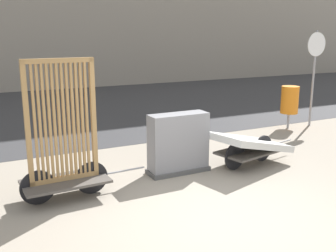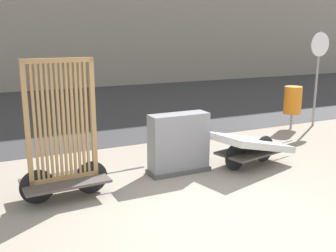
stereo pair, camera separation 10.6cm
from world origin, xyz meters
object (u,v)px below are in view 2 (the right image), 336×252
at_px(bike_cart_with_bedframe, 63,149).
at_px(utility_cabinet, 179,146).
at_px(bike_cart_with_mattress, 251,145).
at_px(trash_bin, 293,100).
at_px(sign_post, 318,63).

bearing_deg(bike_cart_with_bedframe, utility_cabinet, 4.83).
relative_size(bike_cart_with_bedframe, bike_cart_with_mattress, 0.98).
height_order(bike_cart_with_bedframe, trash_bin, bike_cart_with_bedframe).
relative_size(utility_cabinet, sign_post, 0.45).
height_order(bike_cart_with_bedframe, sign_post, sign_post).
xyz_separation_m(bike_cart_with_bedframe, trash_bin, (6.39, 1.99, -0.01)).
relative_size(utility_cabinet, trash_bin, 1.01).
distance_m(utility_cabinet, sign_post, 5.50).
bearing_deg(bike_cart_with_mattress, bike_cart_with_bedframe, 168.03).
distance_m(bike_cart_with_bedframe, trash_bin, 6.69).
height_order(bike_cart_with_bedframe, utility_cabinet, bike_cart_with_bedframe).
height_order(trash_bin, sign_post, sign_post).
height_order(bike_cart_with_mattress, trash_bin, trash_bin).
bearing_deg(utility_cabinet, sign_post, 18.53).
bearing_deg(sign_post, trash_bin, 179.34).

